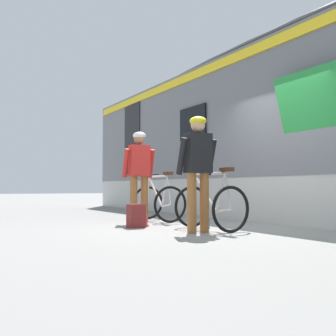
{
  "coord_description": "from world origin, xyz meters",
  "views": [
    {
      "loc": [
        -4.21,
        -5.51,
        0.68
      ],
      "look_at": [
        -0.26,
        1.33,
        1.05
      ],
      "focal_mm": 44.55,
      "sensor_mm": 36.0,
      "label": 1
    }
  ],
  "objects_px": {
    "bicycle_near_white": "(159,201)",
    "water_bottle_near_the_bikes": "(208,223)",
    "water_bottle_by_the_backpack": "(145,221)",
    "cyclist_far_in_dark": "(198,163)",
    "backpack_on_platform": "(136,216)",
    "train_car": "(321,126)",
    "cyclist_near_in_red": "(139,168)",
    "bicycle_far_silver": "(211,205)"
  },
  "relations": [
    {
      "from": "cyclist_near_in_red",
      "to": "water_bottle_by_the_backpack",
      "type": "bearing_deg",
      "value": -108.83
    },
    {
      "from": "train_car",
      "to": "cyclist_far_in_dark",
      "type": "height_order",
      "value": "train_car"
    },
    {
      "from": "backpack_on_platform",
      "to": "bicycle_far_silver",
      "type": "bearing_deg",
      "value": -49.89
    },
    {
      "from": "train_car",
      "to": "water_bottle_near_the_bikes",
      "type": "relative_size",
      "value": 95.61
    },
    {
      "from": "bicycle_far_silver",
      "to": "cyclist_far_in_dark",
      "type": "bearing_deg",
      "value": -149.8
    },
    {
      "from": "train_car",
      "to": "water_bottle_by_the_backpack",
      "type": "xyz_separation_m",
      "value": [
        -3.82,
        0.55,
        -1.87
      ]
    },
    {
      "from": "backpack_on_platform",
      "to": "water_bottle_near_the_bikes",
      "type": "xyz_separation_m",
      "value": [
        1.01,
        -0.66,
        -0.11
      ]
    },
    {
      "from": "backpack_on_platform",
      "to": "water_bottle_near_the_bikes",
      "type": "relative_size",
      "value": 2.21
    },
    {
      "from": "backpack_on_platform",
      "to": "water_bottle_by_the_backpack",
      "type": "bearing_deg",
      "value": 10.98
    },
    {
      "from": "cyclist_far_in_dark",
      "to": "bicycle_near_white",
      "type": "bearing_deg",
      "value": 76.48
    },
    {
      "from": "bicycle_near_white",
      "to": "water_bottle_by_the_backpack",
      "type": "bearing_deg",
      "value": -128.92
    },
    {
      "from": "cyclist_near_in_red",
      "to": "water_bottle_near_the_bikes",
      "type": "height_order",
      "value": "cyclist_near_in_red"
    },
    {
      "from": "cyclist_far_in_dark",
      "to": "bicycle_near_white",
      "type": "xyz_separation_m",
      "value": [
        0.53,
        2.21,
        -0.65
      ]
    },
    {
      "from": "cyclist_near_in_red",
      "to": "bicycle_far_silver",
      "type": "xyz_separation_m",
      "value": [
        0.39,
        -1.81,
        -0.65
      ]
    },
    {
      "from": "backpack_on_platform",
      "to": "water_bottle_near_the_bikes",
      "type": "distance_m",
      "value": 1.21
    },
    {
      "from": "bicycle_near_white",
      "to": "water_bottle_by_the_backpack",
      "type": "relative_size",
      "value": 5.57
    },
    {
      "from": "bicycle_near_white",
      "to": "backpack_on_platform",
      "type": "xyz_separation_m",
      "value": [
        -1.01,
        -1.05,
        -0.2
      ]
    },
    {
      "from": "train_car",
      "to": "backpack_on_platform",
      "type": "height_order",
      "value": "train_car"
    },
    {
      "from": "cyclist_near_in_red",
      "to": "bicycle_far_silver",
      "type": "relative_size",
      "value": 1.62
    },
    {
      "from": "train_car",
      "to": "water_bottle_by_the_backpack",
      "type": "relative_size",
      "value": 87.99
    },
    {
      "from": "cyclist_far_in_dark",
      "to": "bicycle_near_white",
      "type": "distance_m",
      "value": 2.36
    },
    {
      "from": "water_bottle_near_the_bikes",
      "to": "cyclist_near_in_red",
      "type": "bearing_deg",
      "value": 108.52
    },
    {
      "from": "train_car",
      "to": "water_bottle_near_the_bikes",
      "type": "height_order",
      "value": "train_car"
    },
    {
      "from": "train_car",
      "to": "cyclist_near_in_red",
      "type": "relative_size",
      "value": 9.81
    },
    {
      "from": "cyclist_near_in_red",
      "to": "cyclist_far_in_dark",
      "type": "relative_size",
      "value": 1.0
    },
    {
      "from": "backpack_on_platform",
      "to": "water_bottle_by_the_backpack",
      "type": "relative_size",
      "value": 2.04
    },
    {
      "from": "train_car",
      "to": "cyclist_near_in_red",
      "type": "height_order",
      "value": "train_car"
    },
    {
      "from": "backpack_on_platform",
      "to": "water_bottle_near_the_bikes",
      "type": "bearing_deg",
      "value": -36.79
    },
    {
      "from": "bicycle_near_white",
      "to": "water_bottle_by_the_backpack",
      "type": "xyz_separation_m",
      "value": [
        -0.8,
        -1.0,
        -0.3
      ]
    },
    {
      "from": "cyclist_far_in_dark",
      "to": "backpack_on_platform",
      "type": "relative_size",
      "value": 4.4
    },
    {
      "from": "bicycle_near_white",
      "to": "cyclist_near_in_red",
      "type": "bearing_deg",
      "value": -162.47
    },
    {
      "from": "water_bottle_by_the_backpack",
      "to": "cyclist_near_in_red",
      "type": "bearing_deg",
      "value": 71.17
    },
    {
      "from": "bicycle_near_white",
      "to": "water_bottle_near_the_bikes",
      "type": "height_order",
      "value": "bicycle_near_white"
    },
    {
      "from": "train_car",
      "to": "bicycle_far_silver",
      "type": "relative_size",
      "value": 15.91
    },
    {
      "from": "cyclist_near_in_red",
      "to": "cyclist_far_in_dark",
      "type": "height_order",
      "value": "same"
    },
    {
      "from": "water_bottle_by_the_backpack",
      "to": "train_car",
      "type": "bearing_deg",
      "value": -8.24
    },
    {
      "from": "train_car",
      "to": "bicycle_far_silver",
      "type": "height_order",
      "value": "train_car"
    },
    {
      "from": "cyclist_near_in_red",
      "to": "bicycle_near_white",
      "type": "distance_m",
      "value": 0.85
    },
    {
      "from": "cyclist_far_in_dark",
      "to": "water_bottle_near_the_bikes",
      "type": "xyz_separation_m",
      "value": [
        0.53,
        0.49,
        -0.96
      ]
    },
    {
      "from": "backpack_on_platform",
      "to": "cyclist_far_in_dark",
      "type": "bearing_deg",
      "value": -70.86
    },
    {
      "from": "cyclist_far_in_dark",
      "to": "water_bottle_by_the_backpack",
      "type": "relative_size",
      "value": 8.97
    },
    {
      "from": "bicycle_near_white",
      "to": "water_bottle_near_the_bikes",
      "type": "relative_size",
      "value": 6.05
    }
  ]
}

